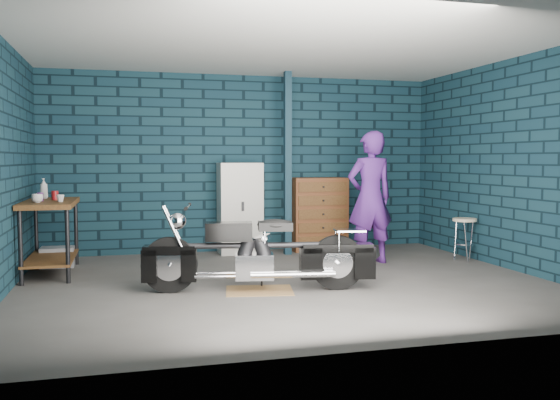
% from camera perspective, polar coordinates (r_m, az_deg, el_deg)
% --- Properties ---
extents(ground, '(6.00, 6.00, 0.00)m').
position_cam_1_polar(ground, '(6.88, 0.65, -7.94)').
color(ground, '#504D4B').
rests_on(ground, ground).
extents(room_walls, '(6.02, 5.01, 2.71)m').
position_cam_1_polar(room_walls, '(7.29, -0.51, 7.77)').
color(room_walls, '#112B38').
rests_on(room_walls, ground).
extents(support_post, '(0.10, 0.10, 2.70)m').
position_cam_1_polar(support_post, '(8.76, 0.74, 3.51)').
color(support_post, '#122B3A').
rests_on(support_post, ground).
extents(workbench, '(0.60, 1.40, 0.91)m').
position_cam_1_polar(workbench, '(7.83, -21.20, -3.39)').
color(workbench, brown).
rests_on(workbench, ground).
extents(drip_mat, '(0.79, 0.65, 0.01)m').
position_cam_1_polar(drip_mat, '(6.46, -2.00, -8.70)').
color(drip_mat, olive).
rests_on(drip_mat, ground).
extents(motorcycle, '(2.19, 0.94, 0.94)m').
position_cam_1_polar(motorcycle, '(6.38, -2.01, -4.62)').
color(motorcycle, black).
rests_on(motorcycle, ground).
extents(person, '(0.68, 0.47, 1.80)m').
position_cam_1_polar(person, '(8.13, 8.66, 0.24)').
color(person, '#4D1F77').
rests_on(person, ground).
extents(storage_bin, '(0.42, 0.30, 0.26)m').
position_cam_1_polar(storage_bin, '(8.36, -20.62, -5.16)').
color(storage_bin, gray).
rests_on(storage_bin, ground).
extents(locker, '(0.64, 0.45, 1.36)m').
position_cam_1_polar(locker, '(8.91, -3.88, -0.79)').
color(locker, beige).
rests_on(locker, ground).
extents(tool_chest, '(0.85, 0.47, 1.13)m').
position_cam_1_polar(tool_chest, '(9.24, 3.71, -1.35)').
color(tool_chest, brown).
rests_on(tool_chest, ground).
extents(shop_stool, '(0.37, 0.37, 0.60)m').
position_cam_1_polar(shop_stool, '(8.65, 17.31, -3.66)').
color(shop_stool, beige).
rests_on(shop_stool, ground).
extents(cup_a, '(0.15, 0.15, 0.10)m').
position_cam_1_polar(cup_a, '(7.50, -22.33, 0.16)').
color(cup_a, beige).
rests_on(cup_a, workbench).
extents(cup_b, '(0.12, 0.12, 0.09)m').
position_cam_1_polar(cup_b, '(7.51, -20.39, 0.15)').
color(cup_b, beige).
rests_on(cup_b, workbench).
extents(mug_purple, '(0.09, 0.09, 0.10)m').
position_cam_1_polar(mug_purple, '(7.76, -22.09, 0.29)').
color(mug_purple, '#591B6C').
rests_on(mug_purple, workbench).
extents(mug_red, '(0.10, 0.10, 0.11)m').
position_cam_1_polar(mug_red, '(7.91, -20.84, 0.42)').
color(mug_red, maroon).
rests_on(mug_red, workbench).
extents(bottle, '(0.12, 0.12, 0.26)m').
position_cam_1_polar(bottle, '(8.23, -21.78, 1.05)').
color(bottle, gray).
rests_on(bottle, workbench).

